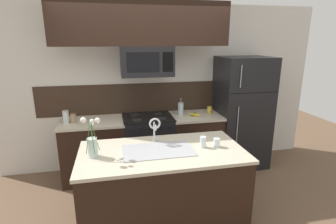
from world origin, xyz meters
TOP-DOWN VIEW (x-y plane):
  - ground_plane at (0.00, 0.00)m, footprint 10.00×10.00m
  - rear_partition at (0.30, 1.28)m, footprint 5.20×0.10m
  - splash_band at (0.00, 1.22)m, footprint 3.32×0.01m
  - back_counter_left at (-0.83, 0.90)m, footprint 0.92×0.65m
  - back_counter_right at (0.77, 0.90)m, footprint 0.80×0.65m
  - stove_range at (0.00, 0.90)m, footprint 0.76×0.64m
  - microwave at (0.00, 0.88)m, footprint 0.74×0.40m
  - upper_cabinet_band at (-0.06, 0.85)m, footprint 2.43×0.34m
  - refrigerator at (1.56, 0.92)m, footprint 0.81×0.74m
  - storage_jar_tall at (-1.17, 0.87)m, footprint 0.08×0.08m
  - storage_jar_medium at (-1.08, 0.88)m, footprint 0.08×0.08m
  - banana_bunch at (0.73, 0.84)m, footprint 0.19×0.13m
  - french_press at (0.53, 0.96)m, footprint 0.09×0.09m
  - coffee_tin at (1.01, 0.95)m, footprint 0.08×0.08m
  - island_counter at (-0.01, -0.35)m, footprint 1.77×0.92m
  - kitchen_sink at (-0.06, -0.35)m, footprint 0.76×0.44m
  - sink_faucet at (-0.06, -0.13)m, footprint 0.14×0.14m
  - drinking_glass at (0.44, -0.36)m, footprint 0.07×0.07m
  - spare_glass at (0.59, -0.38)m, footprint 0.08×0.08m
  - flower_vase at (-0.73, -0.37)m, footprint 0.18×0.19m

SIDE VIEW (x-z plane):
  - ground_plane at x=0.00m, z-range 0.00..0.00m
  - island_counter at x=-0.01m, z-range 0.00..0.91m
  - back_counter_left at x=-0.83m, z-range 0.00..0.91m
  - back_counter_right at x=0.77m, z-range 0.00..0.91m
  - stove_range at x=0.00m, z-range 0.00..0.93m
  - kitchen_sink at x=-0.06m, z-range 0.76..0.92m
  - refrigerator at x=1.56m, z-range 0.00..1.81m
  - banana_bunch at x=0.73m, z-range 0.89..0.97m
  - spare_glass at x=0.59m, z-range 0.91..1.01m
  - coffee_tin at x=1.01m, z-range 0.91..1.02m
  - drinking_glass at x=0.44m, z-range 0.91..1.04m
  - storage_jar_medium at x=-1.08m, z-range 0.91..1.06m
  - storage_jar_tall at x=-1.17m, z-range 0.91..1.09m
  - french_press at x=0.53m, z-range 0.88..1.14m
  - flower_vase at x=-0.73m, z-range 0.83..1.27m
  - sink_faucet at x=-0.06m, z-range 0.95..1.26m
  - splash_band at x=0.00m, z-range 0.91..1.39m
  - rear_partition at x=0.30m, z-range 0.00..2.60m
  - microwave at x=0.00m, z-range 1.55..1.97m
  - upper_cabinet_band at x=-0.06m, z-range 1.97..2.57m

